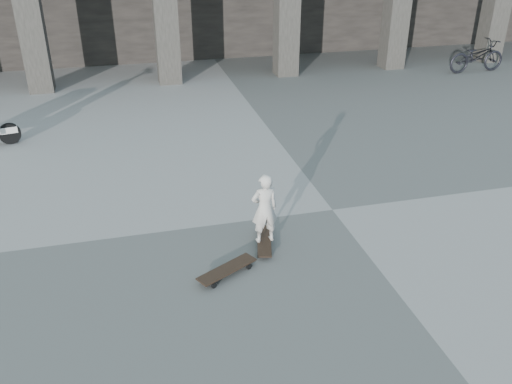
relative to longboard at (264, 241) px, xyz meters
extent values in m
plane|color=#4F504D|center=(1.40, 0.77, -0.07)|extent=(90.00, 90.00, 0.00)
cube|color=#292722|center=(-3.96, 9.27, 1.93)|extent=(0.65, 0.65, 4.00)
cube|color=#292722|center=(-0.39, 9.27, 1.93)|extent=(0.65, 0.65, 4.00)
cube|color=#292722|center=(3.18, 9.27, 1.93)|extent=(0.65, 0.65, 4.00)
cube|color=#292722|center=(6.76, 9.27, 1.93)|extent=(0.65, 0.65, 4.00)
cube|color=black|center=(0.00, 0.00, 0.01)|extent=(0.41, 0.90, 0.02)
cube|color=#B2B2B7|center=(0.08, 0.30, -0.03)|extent=(0.19, 0.09, 0.03)
cube|color=#B2B2B7|center=(-0.08, -0.30, -0.03)|extent=(0.19, 0.09, 0.03)
cylinder|color=black|center=(-0.01, 0.32, -0.04)|extent=(0.04, 0.07, 0.06)
cylinder|color=black|center=(0.16, 0.27, -0.04)|extent=(0.04, 0.07, 0.06)
cylinder|color=black|center=(-0.16, -0.27, -0.04)|extent=(0.04, 0.07, 0.06)
cylinder|color=black|center=(0.01, -0.32, -0.04)|extent=(0.04, 0.07, 0.06)
cube|color=black|center=(-0.69, -0.60, 0.03)|extent=(0.91, 0.63, 0.02)
cube|color=#B2B2B7|center=(-0.41, -0.45, -0.02)|extent=(0.15, 0.21, 0.03)
cube|color=#B2B2B7|center=(-0.97, -0.75, -0.02)|extent=(0.15, 0.21, 0.03)
cylinder|color=black|center=(-0.46, -0.36, -0.03)|extent=(0.09, 0.07, 0.08)
cylinder|color=black|center=(-0.37, -0.54, -0.03)|extent=(0.09, 0.07, 0.08)
cylinder|color=black|center=(-1.02, -0.66, -0.03)|extent=(0.09, 0.07, 0.08)
cylinder|color=black|center=(-0.92, -0.84, -0.03)|extent=(0.09, 0.07, 0.08)
imported|color=#B8B0A6|center=(0.00, 0.00, 0.56)|extent=(0.41, 0.28, 1.09)
cylinder|color=black|center=(-4.26, 5.28, 0.16)|extent=(0.47, 0.19, 0.45)
cube|color=beige|center=(-4.26, 5.28, 0.25)|extent=(0.36, 0.22, 0.14)
imported|color=black|center=(9.05, 8.07, 0.42)|extent=(1.90, 0.72, 0.98)
camera|label=1|loc=(-1.82, -6.63, 4.36)|focal=38.00mm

